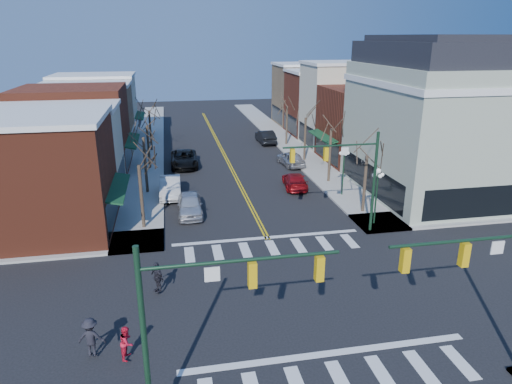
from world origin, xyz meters
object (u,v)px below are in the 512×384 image
lamppost_corner (377,187)px  car_left_mid (170,187)px  car_left_near (190,205)px  car_left_far (184,159)px  car_right_mid (291,159)px  pedestrian_dark_a (157,277)px  victorian_corner (442,118)px  car_right_far (266,137)px  pedestrian_red_b (127,342)px  car_right_near (295,181)px  lamppost_midblock (344,163)px  pedestrian_dark_b (91,337)px

lamppost_corner → car_left_mid: 17.46m
car_left_near → car_left_mid: 4.86m
car_left_far → car_right_mid: bearing=-8.7°
car_left_near → pedestrian_dark_a: size_ratio=2.73×
victorian_corner → car_right_far: (-10.46, 22.10, -5.81)m
pedestrian_red_b → pedestrian_dark_a: size_ratio=0.88×
car_right_near → pedestrian_dark_a: size_ratio=2.74×
car_right_far → pedestrian_dark_a: (-13.34, -34.78, 0.17)m
lamppost_corner → pedestrian_red_b: size_ratio=2.84×
car_left_mid → car_right_far: (12.44, 18.77, 0.02)m
lamppost_corner → pedestrian_dark_a: (-15.50, -6.67, -1.95)m
lamppost_corner → car_right_mid: bearing=96.1°
lamppost_corner → lamppost_midblock: size_ratio=1.00×
car_right_mid → pedestrian_dark_a: bearing=52.8°
car_left_far → car_right_far: bearing=41.4°
car_left_mid → pedestrian_red_b: bearing=-94.5°
car_left_mid → car_left_far: 9.59m
pedestrian_dark_b → pedestrian_dark_a: bearing=-109.9°
pedestrian_dark_a → car_left_far: bearing=139.2°
car_right_far → pedestrian_dark_a: 37.25m
victorian_corner → car_right_far: size_ratio=2.78×
car_left_far → car_right_mid: 11.37m
car_left_mid → pedestrian_red_b: 21.32m
car_left_far → car_right_mid: car_left_far is taller
lamppost_corner → car_left_near: size_ratio=0.92×
car_left_near → pedestrian_dark_a: (-2.33, -11.36, 0.21)m
victorian_corner → pedestrian_red_b: bearing=-144.4°
car_right_far → car_left_far: bearing=38.9°
car_right_near → car_right_far: size_ratio=0.92×
victorian_corner → car_left_near: 22.29m
car_left_far → pedestrian_dark_b: size_ratio=3.33×
car_left_mid → car_right_mid: car_left_mid is taller
car_right_near → pedestrian_red_b: pedestrian_red_b is taller
pedestrian_red_b → pedestrian_dark_a: bearing=-0.8°
victorian_corner → pedestrian_dark_a: size_ratio=8.26×
lamppost_midblock → pedestrian_dark_a: lamppost_midblock is taller
victorian_corner → pedestrian_red_b: 31.27m
car_left_near → pedestrian_dark_b: (-5.03, -16.11, 0.25)m
pedestrian_red_b → lamppost_corner: bearing=-42.4°
lamppost_corner → car_right_near: (-3.40, 9.51, -2.28)m
car_right_near → car_right_mid: size_ratio=1.02×
lamppost_midblock → victorian_corner: bearing=-3.4°
victorian_corner → car_left_mid: size_ratio=2.85×
lamppost_corner → pedestrian_dark_b: (-18.20, -11.43, -1.91)m
car_right_near → pedestrian_dark_b: size_ratio=2.63×
car_right_mid → car_right_far: (-0.36, 11.19, 0.05)m
lamppost_corner → car_right_far: 28.26m
car_right_near → pedestrian_dark_a: pedestrian_dark_a is taller
victorian_corner → car_left_mid: (-22.90, 3.33, -5.83)m
lamppost_midblock → car_left_mid: bearing=169.0°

